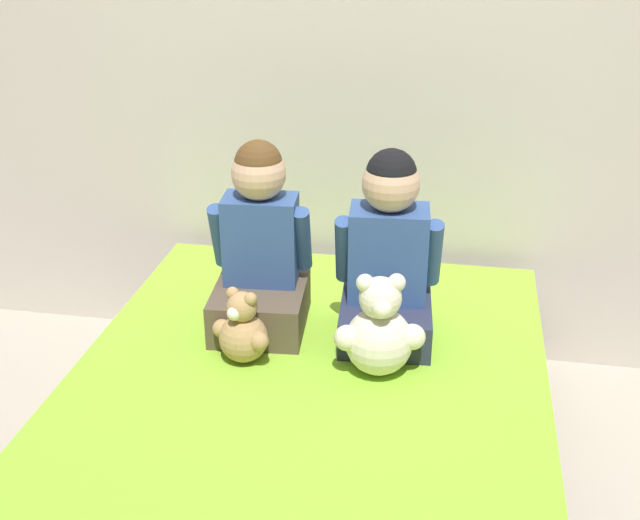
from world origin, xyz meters
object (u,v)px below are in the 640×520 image
object	(u,v)px
bed	(299,463)
teddy_bear_held_by_left_child	(243,331)
child_on_right	(388,257)
child_on_left	(260,251)
teddy_bear_held_by_right_child	(379,332)

from	to	relation	value
bed	teddy_bear_held_by_left_child	bearing A→B (deg)	137.94
child_on_right	teddy_bear_held_by_left_child	bearing A→B (deg)	-153.92
bed	child_on_left	distance (m)	0.67
child_on_right	teddy_bear_held_by_right_child	size ratio (longest dim) A/B	1.91
child_on_left	child_on_right	bearing A→B (deg)	-4.25
child_on_left	teddy_bear_held_by_left_child	world-z (taller)	child_on_left
child_on_right	child_on_left	bearing A→B (deg)	175.64
child_on_left	teddy_bear_held_by_right_child	size ratio (longest dim) A/B	1.93
bed	teddy_bear_held_by_right_child	distance (m)	0.45
child_on_right	teddy_bear_held_by_left_child	xyz separation A→B (m)	(-0.41, -0.24, -0.17)
bed	teddy_bear_held_by_right_child	world-z (taller)	teddy_bear_held_by_right_child
child_on_left	teddy_bear_held_by_right_child	xyz separation A→B (m)	(0.41, -0.23, -0.12)
child_on_right	bed	bearing A→B (deg)	-119.68
bed	child_on_left	size ratio (longest dim) A/B	3.24
child_on_left	child_on_right	distance (m)	0.41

